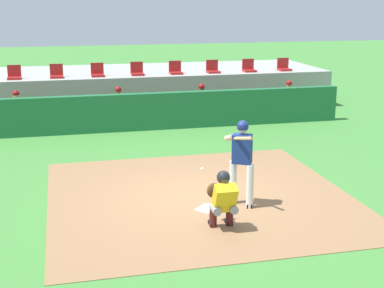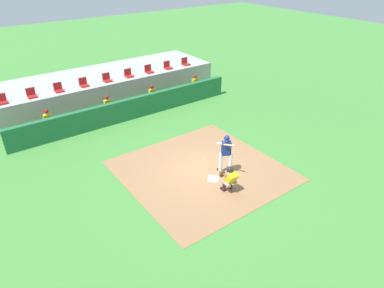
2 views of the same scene
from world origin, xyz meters
name	(u,v)px [view 2 (image 2 of 2)]	position (x,y,z in m)	size (l,w,h in m)	color
ground_plane	(202,171)	(0.00, 0.00, 0.00)	(80.00, 80.00, 0.00)	#428438
dirt_infield	(202,170)	(0.00, 0.00, 0.01)	(6.40, 6.40, 0.01)	#936B47
home_plate	(213,179)	(0.00, -0.80, 0.02)	(0.44, 0.44, 0.02)	white
batter_at_plate	(226,152)	(0.69, -0.71, 1.04)	(0.55, 0.90, 1.80)	silver
catcher_crouched	(229,178)	(-0.01, -1.75, 0.61)	(0.48, 1.94, 1.13)	gray
dugout_wall	(131,109)	(0.00, 6.50, 0.60)	(13.00, 0.30, 1.20)	#1E6638
dugout_bench	(123,109)	(0.00, 7.50, 0.23)	(11.80, 0.44, 0.45)	olive
dugout_player_0	(49,122)	(-4.19, 7.34, 0.67)	(0.49, 0.70, 1.30)	#939399
dugout_player_1	(109,107)	(-0.92, 7.34, 0.67)	(0.49, 0.70, 1.30)	#939399
dugout_player_2	(153,95)	(1.96, 7.34, 0.67)	(0.49, 0.70, 1.30)	#939399
dugout_player_3	(196,85)	(5.20, 7.34, 0.67)	(0.49, 0.70, 1.30)	#939399
stands_platform	(99,85)	(0.00, 10.90, 0.70)	(15.00, 4.40, 1.40)	#9E9E99
stadium_seat_0	(2,101)	(-5.78, 9.38, 1.53)	(0.46, 0.46, 0.48)	#A51E1E
stadium_seat_1	(32,95)	(-4.33, 9.38, 1.53)	(0.46, 0.46, 0.48)	#A51E1E
stadium_seat_2	(59,89)	(-2.89, 9.38, 1.53)	(0.46, 0.46, 0.48)	#A51E1E
stadium_seat_3	(84,84)	(-1.44, 9.38, 1.53)	(0.46, 0.46, 0.48)	#A51E1E
stadium_seat_4	(107,79)	(0.00, 9.38, 1.53)	(0.46, 0.46, 0.48)	#A51E1E
stadium_seat_5	(129,75)	(1.44, 9.38, 1.53)	(0.46, 0.46, 0.48)	#A51E1E
stadium_seat_6	(149,70)	(2.89, 9.38, 1.53)	(0.46, 0.46, 0.48)	#A51E1E
stadium_seat_7	(168,67)	(4.33, 9.38, 1.53)	(0.46, 0.46, 0.48)	#A51E1E
stadium_seat_8	(185,63)	(5.78, 9.38, 1.53)	(0.46, 0.46, 0.48)	#A51E1E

